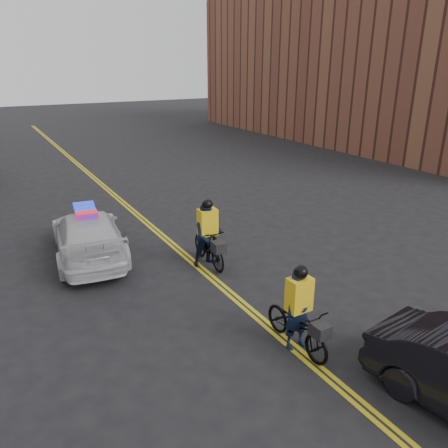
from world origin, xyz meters
TOP-DOWN VIEW (x-y plane):
  - ground at (0.00, 0.00)m, footprint 120.00×120.00m
  - center_line_left at (-0.08, 8.00)m, footprint 0.10×60.00m
  - center_line_right at (0.08, 8.00)m, footprint 0.10×60.00m
  - building_across at (22.00, 18.00)m, footprint 12.00×30.00m
  - police_cruiser at (-2.54, 5.64)m, footprint 2.60×5.04m
  - cyclist_near at (0.08, -1.12)m, footprint 0.69×1.91m
  - cyclist_far at (0.33, 3.30)m, footprint 0.93×2.01m

SIDE VIEW (x-z plane):
  - ground at x=0.00m, z-range 0.00..0.00m
  - center_line_left at x=-0.08m, z-range 0.00..0.01m
  - center_line_right at x=0.08m, z-range 0.00..0.01m
  - cyclist_near at x=0.08m, z-range -0.28..1.58m
  - police_cruiser at x=-2.54m, z-range -0.07..1.48m
  - cyclist_far at x=0.33m, z-range -0.21..1.79m
  - building_across at x=22.00m, z-range 0.00..11.00m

